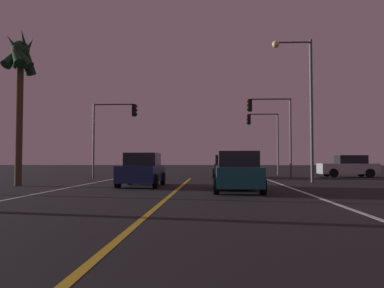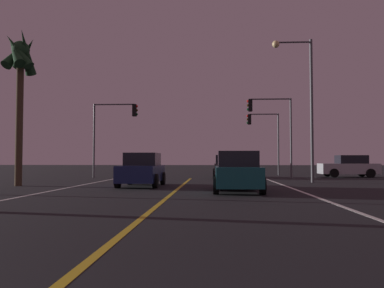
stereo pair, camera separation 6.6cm
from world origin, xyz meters
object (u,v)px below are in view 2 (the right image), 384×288
(car_lead_same_lane, at_px, (237,172))
(traffic_light_far_right, at_px, (263,130))
(traffic_light_near_right, at_px, (270,119))
(palm_tree_left_mid, at_px, (20,64))
(car_oncoming, at_px, (142,170))
(car_ahead_far, at_px, (226,167))
(street_lamp_right_far, at_px, (303,92))
(car_crossing_side, at_px, (349,167))
(traffic_light_near_left, at_px, (115,123))

(car_lead_same_lane, height_order, traffic_light_far_right, traffic_light_far_right)
(traffic_light_near_right, xyz_separation_m, palm_tree_left_mid, (-14.22, -9.05, 2.00))
(car_oncoming, xyz_separation_m, car_lead_same_lane, (4.64, -3.15, 0.00))
(car_oncoming, xyz_separation_m, traffic_light_far_right, (7.98, 14.41, 3.17))
(car_oncoming, distance_m, traffic_light_near_right, 12.36)
(car_ahead_far, height_order, street_lamp_right_far, street_lamp_right_far)
(car_crossing_side, xyz_separation_m, car_ahead_far, (-9.54, -1.14, 0.00))
(traffic_light_near_right, bearing_deg, car_ahead_far, -18.55)
(palm_tree_left_mid, bearing_deg, traffic_light_near_left, 73.47)
(car_crossing_side, distance_m, car_oncoming, 18.00)
(car_crossing_side, bearing_deg, traffic_light_near_right, 19.25)
(car_crossing_side, relative_size, traffic_light_near_right, 0.73)
(car_lead_same_lane, bearing_deg, car_oncoming, 55.82)
(traffic_light_near_left, height_order, traffic_light_far_right, traffic_light_near_left)
(traffic_light_near_right, bearing_deg, street_lamp_right_far, 102.58)
(car_ahead_far, bearing_deg, car_lead_same_lane, -179.86)
(traffic_light_near_left, xyz_separation_m, traffic_light_far_right, (11.71, 5.50, -0.14))
(car_oncoming, relative_size, car_lead_same_lane, 1.00)
(traffic_light_near_right, xyz_separation_m, traffic_light_far_right, (0.17, 5.50, -0.34))
(car_lead_same_lane, relative_size, traffic_light_near_right, 0.73)
(street_lamp_right_far, xyz_separation_m, palm_tree_left_mid, (-15.39, -3.84, 0.93))
(car_lead_same_lane, relative_size, street_lamp_right_far, 0.50)
(car_crossing_side, height_order, street_lamp_right_far, street_lamp_right_far)
(car_ahead_far, bearing_deg, traffic_light_near_left, 97.34)
(car_lead_same_lane, bearing_deg, traffic_light_near_right, -14.72)
(car_ahead_far, distance_m, traffic_light_far_right, 6.40)
(traffic_light_far_right, bearing_deg, car_ahead_far, 52.67)
(car_lead_same_lane, distance_m, street_lamp_right_far, 9.31)
(palm_tree_left_mid, bearing_deg, car_oncoming, 1.26)
(car_ahead_far, relative_size, traffic_light_near_right, 0.73)
(car_crossing_side, height_order, palm_tree_left_mid, palm_tree_left_mid)
(traffic_light_near_right, distance_m, traffic_light_near_left, 11.54)
(traffic_light_near_left, bearing_deg, street_lamp_right_far, -22.31)
(car_oncoming, height_order, traffic_light_near_left, traffic_light_near_left)
(traffic_light_near_right, height_order, street_lamp_right_far, street_lamp_right_far)
(car_lead_same_lane, height_order, street_lamp_right_far, street_lamp_right_far)
(traffic_light_near_right, height_order, traffic_light_near_left, traffic_light_near_right)
(car_ahead_far, relative_size, street_lamp_right_far, 0.50)
(car_lead_same_lane, bearing_deg, palm_tree_left_mid, 74.78)
(car_lead_same_lane, relative_size, palm_tree_left_mid, 0.53)
(car_oncoming, relative_size, traffic_light_near_right, 0.73)
(traffic_light_near_left, xyz_separation_m, palm_tree_left_mid, (-2.69, -9.05, 2.20))
(car_lead_same_lane, distance_m, traffic_light_near_left, 15.05)
(car_oncoming, distance_m, palm_tree_left_mid, 8.46)
(car_lead_same_lane, bearing_deg, car_ahead_far, 0.14)
(traffic_light_far_right, height_order, palm_tree_left_mid, palm_tree_left_mid)
(car_lead_same_lane, xyz_separation_m, traffic_light_near_left, (-8.37, 12.06, 3.31))
(car_ahead_far, bearing_deg, street_lamp_right_far, -145.23)
(car_crossing_side, bearing_deg, street_lamp_right_far, 55.11)
(traffic_light_far_right, height_order, street_lamp_right_far, street_lamp_right_far)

